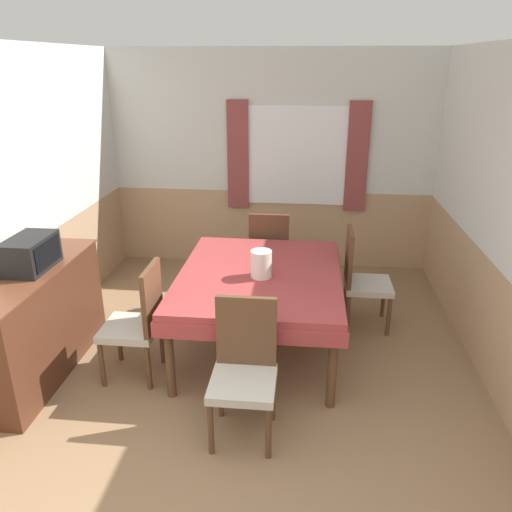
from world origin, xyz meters
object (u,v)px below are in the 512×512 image
chair_right_far (361,277)px  sideboard (38,322)px  chair_head_near (244,367)px  tv (31,253)px  chair_left_near (139,320)px  dining_table (260,283)px  chair_head_window (270,252)px  vase (261,264)px

chair_right_far → sideboard: bearing=-68.1°
chair_head_near → tv: bearing=-18.3°
chair_left_near → dining_table: bearing=-60.4°
chair_right_far → chair_head_window: (-0.92, 0.56, 0.00)m
dining_table → chair_head_near: 1.10m
chair_head_near → chair_right_far: bearing=-119.8°
chair_head_window → chair_head_near: same height
chair_head_near → tv: 1.92m
tv → chair_left_near: bearing=-0.9°
dining_table → chair_head_near: chair_head_near is taller
sideboard → tv: bearing=74.4°
chair_right_far → chair_head_window: bearing=-121.4°
dining_table → sideboard: size_ratio=1.13×
tv → chair_right_far: bearing=21.2°
vase → dining_table: bearing=102.1°
chair_head_window → chair_left_near: bearing=-119.8°
chair_head_window → sideboard: chair_head_window is taller
chair_left_near → chair_head_near: bearing=-121.4°
dining_table → chair_left_near: 1.07m
vase → tv: bearing=-166.6°
dining_table → chair_head_window: size_ratio=1.79×
chair_right_far → chair_left_near: same height
chair_head_window → chair_left_near: size_ratio=1.00×
chair_head_window → vase: bearing=-89.1°
vase → chair_right_far: bearing=34.1°
sideboard → chair_right_far: bearing=21.9°
tv → chair_head_window: bearing=42.5°
chair_head_window → vase: (0.02, -1.18, 0.35)m
chair_right_far → chair_head_near: same height
tv → chair_head_near: bearing=-18.3°
dining_table → vase: size_ratio=7.51×
chair_head_window → sideboard: size_ratio=0.63×
tv → vase: bearing=13.4°
dining_table → chair_head_window: chair_head_window is taller
chair_left_near → sideboard: size_ratio=0.63×
chair_right_far → chair_head_window: 1.08m
chair_head_window → tv: size_ratio=2.11×
tv → dining_table: bearing=16.3°
chair_right_far → tv: 2.92m
tv → vase: tv is taller
dining_table → vase: vase is taller
chair_left_near → sideboard: bearing=92.3°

